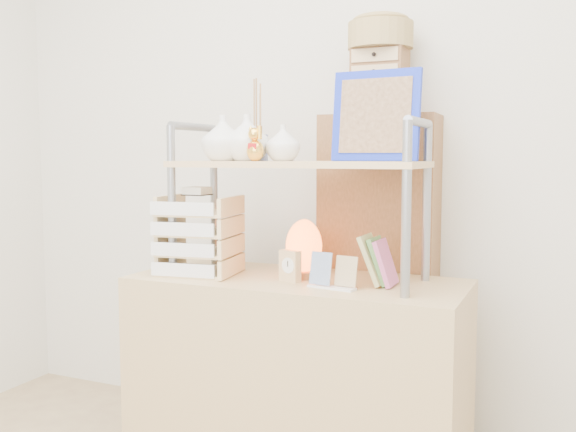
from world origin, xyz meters
name	(u,v)px	position (x,y,z in m)	size (l,w,h in m)	color
desk	(297,380)	(0.00, 1.20, 0.38)	(1.20, 0.50, 0.75)	tan
cabinet	(379,285)	(0.20, 1.57, 0.68)	(0.45, 0.24, 1.35)	brown
hutch	(281,154)	(-0.07, 1.21, 1.20)	(0.90, 0.34, 0.74)	gray
letter_tray	(198,239)	(-0.37, 1.14, 0.88)	(0.30, 0.29, 0.33)	#DFC085
salt_lamp	(304,248)	(0.01, 1.23, 0.86)	(0.14, 0.13, 0.21)	brown
desk_clock	(290,266)	(0.00, 1.14, 0.81)	(0.08, 0.06, 0.11)	tan
postcard_stand	(332,278)	(0.17, 1.09, 0.78)	(0.17, 0.07, 0.12)	white
drawer_chest	(380,82)	(0.20, 1.55, 1.48)	(0.20, 0.16, 0.25)	brown
woven_basket	(380,36)	(0.20, 1.55, 1.65)	(0.25, 0.25, 0.10)	olive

